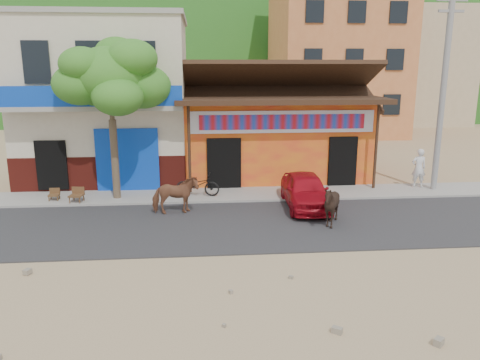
% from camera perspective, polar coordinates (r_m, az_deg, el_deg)
% --- Properties ---
extents(ground, '(120.00, 120.00, 0.00)m').
position_cam_1_polar(ground, '(13.01, 1.52, -9.13)').
color(ground, '#9E825B').
rests_on(ground, ground).
extents(road, '(60.00, 5.00, 0.04)m').
position_cam_1_polar(road, '(15.32, 0.47, -5.46)').
color(road, '#28282B').
rests_on(road, ground).
extents(sidewalk, '(60.00, 2.00, 0.12)m').
position_cam_1_polar(sidewalk, '(18.64, -0.54, -1.83)').
color(sidewalk, gray).
rests_on(sidewalk, ground).
extents(dance_club, '(8.00, 6.00, 3.60)m').
position_cam_1_polar(dance_club, '(22.41, 3.78, 5.32)').
color(dance_club, orange).
rests_on(dance_club, ground).
extents(cafe_building, '(7.00, 6.00, 7.00)m').
position_cam_1_polar(cafe_building, '(22.35, -15.78, 9.21)').
color(cafe_building, beige).
rests_on(cafe_building, ground).
extents(apartment_front, '(9.00, 9.00, 12.00)m').
position_cam_1_polar(apartment_front, '(37.39, 11.55, 14.87)').
color(apartment_front, '#CC723F').
rests_on(apartment_front, ground).
extents(apartment_rear, '(8.00, 8.00, 10.00)m').
position_cam_1_polar(apartment_rear, '(46.18, 20.38, 12.79)').
color(apartment_rear, tan).
rests_on(apartment_rear, ground).
extents(hillside, '(100.00, 40.00, 24.00)m').
position_cam_1_polar(hillside, '(82.22, -4.19, 18.49)').
color(hillside, '#194C14').
rests_on(hillside, ground).
extents(tree, '(3.00, 3.00, 6.00)m').
position_cam_1_polar(tree, '(18.11, -15.30, 7.10)').
color(tree, '#2D721E').
rests_on(tree, sidewalk).
extents(utility_pole, '(0.24, 0.24, 8.00)m').
position_cam_1_polar(utility_pole, '(20.33, 23.52, 9.96)').
color(utility_pole, gray).
rests_on(utility_pole, sidewalk).
extents(cow_tan, '(1.66, 0.94, 1.33)m').
position_cam_1_polar(cow_tan, '(16.35, -7.90, -1.85)').
color(cow_tan, brown).
rests_on(cow_tan, road).
extents(cow_dark, '(1.57, 1.50, 1.38)m').
position_cam_1_polar(cow_dark, '(15.21, 11.05, -3.07)').
color(cow_dark, black).
rests_on(cow_dark, road).
extents(red_car, '(1.61, 3.74, 1.26)m').
position_cam_1_polar(red_car, '(17.12, 7.98, -1.26)').
color(red_car, '#AA0C19').
rests_on(red_car, road).
extents(scooter, '(1.78, 0.88, 0.89)m').
position_cam_1_polar(scooter, '(18.27, -5.19, -0.56)').
color(scooter, black).
rests_on(scooter, sidewalk).
extents(pedestrian, '(0.63, 0.44, 1.63)m').
position_cam_1_polar(pedestrian, '(20.81, 20.95, 1.37)').
color(pedestrian, white).
rests_on(pedestrian, sidewalk).
extents(cafe_chair_left, '(0.41, 0.41, 0.82)m').
position_cam_1_polar(cafe_chair_left, '(18.95, -21.79, -1.10)').
color(cafe_chair_left, '#4C3219').
rests_on(cafe_chair_left, sidewalk).
extents(cafe_chair_right, '(0.54, 0.54, 1.01)m').
position_cam_1_polar(cafe_chair_right, '(18.36, -19.39, -1.03)').
color(cafe_chair_right, '#53301B').
rests_on(cafe_chair_right, sidewalk).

